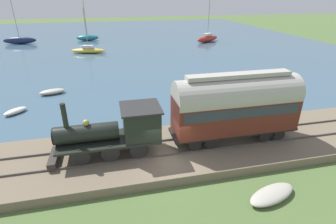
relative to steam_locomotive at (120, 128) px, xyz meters
name	(u,v)px	position (x,y,z in m)	size (l,w,h in m)	color
ground_plane	(168,165)	(-1.00, -2.62, -2.26)	(200.00, 200.00, 0.00)	#516B38
harbor_water	(121,41)	(43.25, -2.62, -2.26)	(80.00, 80.00, 0.01)	#426075
rail_embankment	(165,152)	(0.00, -2.62, -1.99)	(5.90, 56.00, 0.66)	#756651
steam_locomotive	(120,128)	(0.00, 0.00, 0.00)	(2.28, 6.36, 3.38)	black
passenger_coach	(236,104)	(0.00, -7.10, 0.81)	(2.26, 8.04, 4.38)	black
sailboat_navy	(20,40)	(43.82, 16.89, -1.56)	(1.55, 6.09, 8.22)	#192347
sailboat_teal	(88,38)	(44.92, 4.20, -1.62)	(2.02, 4.56, 8.28)	#1E707A
sailboat_yellow	(88,50)	(32.16, 3.46, -1.75)	(2.86, 5.94, 7.08)	gold
sailboat_red	(207,38)	(37.91, -19.66, -1.54)	(4.32, 5.97, 9.38)	#B72D23
rowboat_off_pier	(52,92)	(13.07, 6.07, -2.00)	(1.59, 2.59, 0.50)	#B7B2A3
rowboat_near_shore	(244,85)	(10.88, -13.74, -2.02)	(1.33, 2.25, 0.45)	silver
rowboat_mid_harbor	(15,111)	(8.86, 8.32, -2.04)	(1.94, 1.93, 0.42)	silver
beached_dinghy	(272,194)	(-4.80, -7.03, -2.04)	(1.88, 3.00, 0.44)	#B7B2A3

